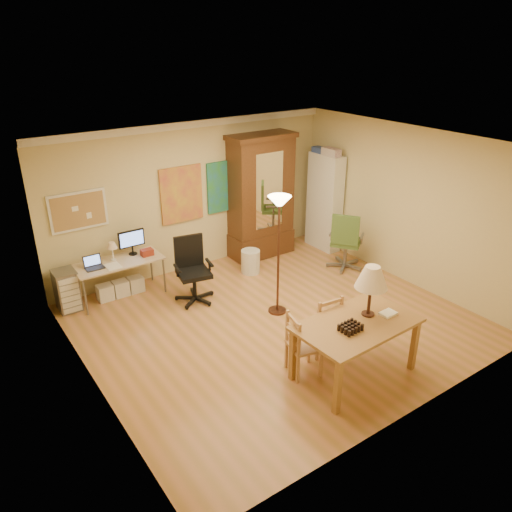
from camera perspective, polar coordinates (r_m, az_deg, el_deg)
floor at (r=7.73m, az=2.25°, el=-7.51°), size 5.50×5.50×0.00m
crown_molding at (r=8.77m, az=-7.47°, el=14.70°), size 5.50×0.08×0.12m
corkboard at (r=8.34m, az=-19.64°, el=4.88°), size 0.90×0.04×0.62m
art_panel_left at (r=8.95m, az=-8.51°, el=6.97°), size 0.80×0.04×1.00m
art_panel_right at (r=9.36m, az=-3.56°, el=7.97°), size 0.75×0.04×0.95m
dining_table at (r=6.36m, az=12.05°, el=-6.01°), size 1.58×0.99×1.45m
ladder_chair_back at (r=6.92m, az=7.64°, el=-7.86°), size 0.45×0.43×0.89m
ladder_chair_left at (r=6.49m, az=5.29°, el=-10.23°), size 0.47×0.48×0.87m
torchiere_lamp at (r=7.34m, az=2.66°, el=4.03°), size 0.35×0.35×1.91m
computer_desk at (r=8.58m, az=-15.20°, el=-2.02°), size 1.42×0.62×1.08m
office_chair_black at (r=8.25m, az=-7.12°, el=-3.20°), size 0.67×0.67×1.08m
office_chair_green at (r=9.43m, az=10.13°, el=0.29°), size 0.71×0.71×1.11m
drawer_cart at (r=8.45m, az=-20.79°, el=-3.70°), size 0.33×0.40×0.67m
armoire at (r=9.64m, az=0.54°, el=5.92°), size 1.30×0.61×2.38m
bookshelf at (r=10.09m, az=7.83°, el=6.09°), size 0.29×0.77×1.93m
wastebin at (r=9.15m, az=-0.63°, el=-0.62°), size 0.35×0.35×0.44m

